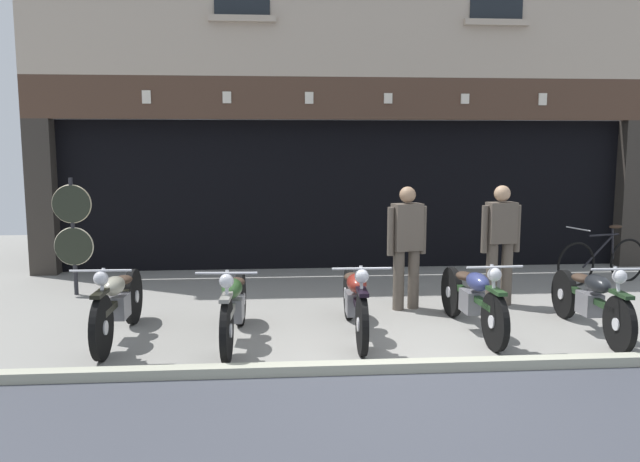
{
  "coord_description": "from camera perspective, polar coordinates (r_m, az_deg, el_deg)",
  "views": [
    {
      "loc": [
        -1.34,
        -5.77,
        2.19
      ],
      "look_at": [
        -0.66,
        2.81,
        1.01
      ],
      "focal_mm": 35.68,
      "sensor_mm": 36.0,
      "label": 1
    }
  ],
  "objects": [
    {
      "name": "ground",
      "position": [
        5.44,
        10.56,
        -16.47
      ],
      "size": [
        22.71,
        22.0,
        0.18
      ],
      "color": "gray"
    },
    {
      "name": "shop_facade",
      "position": [
        12.83,
        1.47,
        5.97
      ],
      "size": [
        11.01,
        4.42,
        6.69
      ],
      "color": "black",
      "rests_on": "ground"
    },
    {
      "name": "motorcycle_left",
      "position": [
        7.48,
        -17.66,
        -6.13
      ],
      "size": [
        0.62,
        2.01,
        0.93
      ],
      "rotation": [
        0.0,
        0.0,
        3.11
      ],
      "color": "black",
      "rests_on": "ground"
    },
    {
      "name": "motorcycle_center_left",
      "position": [
        7.13,
        -7.74,
        -6.57
      ],
      "size": [
        0.62,
        1.99,
        0.92
      ],
      "rotation": [
        0.0,
        0.0,
        3.08
      ],
      "color": "black",
      "rests_on": "ground"
    },
    {
      "name": "motorcycle_center",
      "position": [
        7.32,
        3.16,
        -6.11
      ],
      "size": [
        0.62,
        2.06,
        0.92
      ],
      "rotation": [
        0.0,
        0.0,
        3.12
      ],
      "color": "black",
      "rests_on": "ground"
    },
    {
      "name": "motorcycle_center_right",
      "position": [
        7.64,
        13.51,
        -5.79
      ],
      "size": [
        0.62,
        2.02,
        0.91
      ],
      "rotation": [
        0.0,
        0.0,
        3.19
      ],
      "color": "black",
      "rests_on": "ground"
    },
    {
      "name": "motorcycle_right",
      "position": [
        8.01,
        23.12,
        -5.64
      ],
      "size": [
        0.62,
        1.97,
        0.9
      ],
      "rotation": [
        0.0,
        0.0,
        3.11
      ],
      "color": "black",
      "rests_on": "ground"
    },
    {
      "name": "salesman_left",
      "position": [
        8.46,
        7.78,
        -0.98
      ],
      "size": [
        0.55,
        0.31,
        1.64
      ],
      "rotation": [
        0.0,
        0.0,
        3.39
      ],
      "color": "brown",
      "rests_on": "ground"
    },
    {
      "name": "shopkeeper_center",
      "position": [
        8.93,
        15.88,
        -0.72
      ],
      "size": [
        0.56,
        0.27,
        1.64
      ],
      "rotation": [
        0.0,
        0.0,
        3.25
      ],
      "color": "brown",
      "rests_on": "ground"
    },
    {
      "name": "tyre_sign_pole",
      "position": [
        9.83,
        -21.29,
        0.35
      ],
      "size": [
        0.56,
        0.06,
        1.71
      ],
      "color": "#232328",
      "rests_on": "ground"
    },
    {
      "name": "advert_board_near",
      "position": [
        11.52,
        9.59,
        5.09
      ],
      "size": [
        0.66,
        0.03,
        1.01
      ],
      "color": "silver"
    },
    {
      "name": "leaning_bicycle",
      "position": [
        10.96,
        24.02,
        -2.39
      ],
      "size": [
        1.68,
        0.63,
        0.94
      ],
      "rotation": [
        0.0,
        0.0,
        1.84
      ],
      "color": "black",
      "rests_on": "ground"
    }
  ]
}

